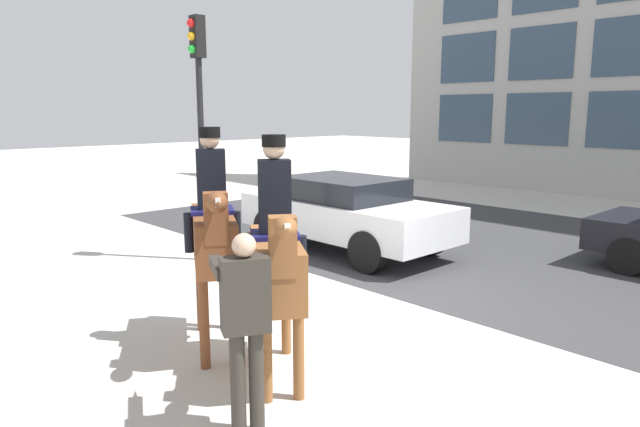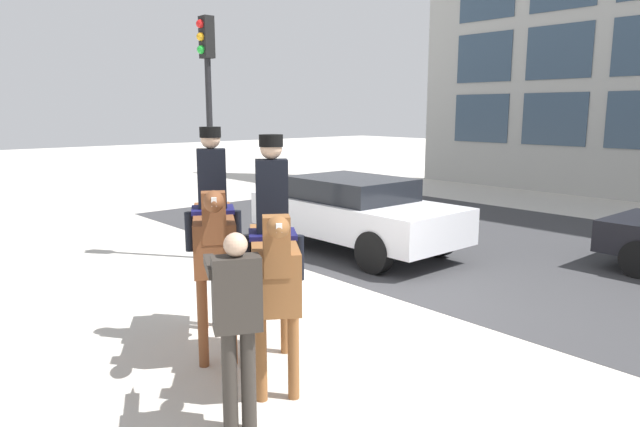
{
  "view_description": "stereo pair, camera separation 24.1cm",
  "coord_description": "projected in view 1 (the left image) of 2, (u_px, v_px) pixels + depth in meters",
  "views": [
    {
      "loc": [
        4.98,
        -5.84,
        2.75
      ],
      "look_at": [
        0.27,
        -1.41,
        1.58
      ],
      "focal_mm": 32.0,
      "sensor_mm": 36.0,
      "label": 1
    },
    {
      "loc": [
        5.14,
        -5.67,
        2.75
      ],
      "look_at": [
        0.27,
        -1.41,
        1.58
      ],
      "focal_mm": 32.0,
      "sensor_mm": 36.0,
      "label": 2
    }
  ],
  "objects": [
    {
      "name": "mounted_horse_companion",
      "position": [
        276.0,
        259.0,
        5.76
      ],
      "size": [
        1.69,
        1.27,
        2.51
      ],
      "rotation": [
        0.0,
        0.0,
        -0.58
      ],
      "color": "brown",
      "rests_on": "ground_plane"
    },
    {
      "name": "mounted_horse_lead",
      "position": [
        213.0,
        233.0,
        6.46
      ],
      "size": [
        1.84,
        1.24,
        2.57
      ],
      "rotation": [
        0.0,
        0.0,
        -0.52
      ],
      "color": "brown",
      "rests_on": "ground_plane"
    },
    {
      "name": "pedestrian_bystander",
      "position": [
        244.0,
        318.0,
        4.75
      ],
      "size": [
        0.91,
        0.46,
        1.77
      ],
      "rotation": [
        0.0,
        0.0,
        2.7
      ],
      "color": "#332D28",
      "rests_on": "ground_plane"
    },
    {
      "name": "traffic_light",
      "position": [
        199.0,
        101.0,
        10.13
      ],
      "size": [
        0.24,
        0.29,
        4.37
      ],
      "color": "black",
      "rests_on": "ground_plane"
    },
    {
      "name": "road_surface",
      "position": [
        538.0,
        252.0,
        11.2
      ],
      "size": [
        19.07,
        8.5,
        0.01
      ],
      "color": "#38383A",
      "rests_on": "ground_plane"
    },
    {
      "name": "ground_plane",
      "position": [
        380.0,
        309.0,
        8.0
      ],
      "size": [
        80.0,
        80.0,
        0.0
      ],
      "primitive_type": "plane",
      "color": "beige"
    },
    {
      "name": "street_car_near_lane",
      "position": [
        346.0,
        211.0,
        11.24
      ],
      "size": [
        4.38,
        1.99,
        1.45
      ],
      "color": "silver",
      "rests_on": "ground_plane"
    }
  ]
}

